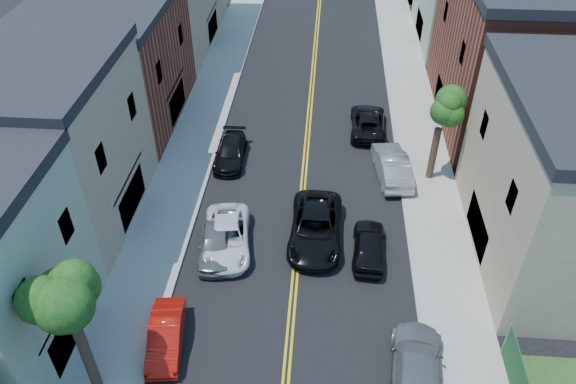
% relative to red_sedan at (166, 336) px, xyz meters
% --- Properties ---
extents(sidewalk_left, '(3.20, 100.00, 0.15)m').
position_rel_red_sedan_xyz_m(sidewalk_left, '(-2.40, 23.64, -0.60)').
color(sidewalk_left, gray).
rests_on(sidewalk_left, ground).
extents(sidewalk_right, '(3.20, 100.00, 0.15)m').
position_rel_red_sedan_xyz_m(sidewalk_right, '(13.40, 23.64, -0.60)').
color(sidewalk_right, gray).
rests_on(sidewalk_right, ground).
extents(curb_left, '(0.30, 100.00, 0.15)m').
position_rel_red_sedan_xyz_m(curb_left, '(-0.65, 23.64, -0.60)').
color(curb_left, gray).
rests_on(curb_left, ground).
extents(curb_right, '(0.30, 100.00, 0.15)m').
position_rel_red_sedan_xyz_m(curb_right, '(11.65, 23.64, -0.60)').
color(curb_right, gray).
rests_on(curb_right, ground).
extents(bldg_left_tan_near, '(9.00, 10.00, 9.00)m').
position_rel_red_sedan_xyz_m(bldg_left_tan_near, '(-8.50, 8.64, 3.83)').
color(bldg_left_tan_near, '#998466').
rests_on(bldg_left_tan_near, ground).
extents(bldg_left_brick, '(9.00, 12.00, 8.00)m').
position_rel_red_sedan_xyz_m(bldg_left_brick, '(-8.50, 19.64, 3.33)').
color(bldg_left_brick, brown).
rests_on(bldg_left_brick, ground).
extents(bldg_right_brick, '(9.00, 14.00, 10.00)m').
position_rel_red_sedan_xyz_m(bldg_right_brick, '(19.50, 21.64, 4.33)').
color(bldg_right_brick, brown).
rests_on(bldg_right_brick, ground).
extents(tree_left_mid, '(5.20, 5.20, 9.29)m').
position_rel_red_sedan_xyz_m(tree_left_mid, '(-2.38, -2.35, 5.91)').
color(tree_left_mid, '#38261C').
rests_on(tree_left_mid, sidewalk_left).
extents(tree_right_far, '(4.40, 4.40, 8.03)m').
position_rel_red_sedan_xyz_m(tree_right_far, '(13.42, 13.65, 5.09)').
color(tree_right_far, '#38261C').
rests_on(tree_right_far, sidewalk_right).
extents(red_sedan, '(1.92, 4.22, 1.34)m').
position_rel_red_sedan_xyz_m(red_sedan, '(0.00, 0.00, 0.00)').
color(red_sedan, red).
rests_on(red_sedan, ground).
extents(white_pickup, '(3.10, 5.51, 1.45)m').
position_rel_red_sedan_xyz_m(white_pickup, '(1.70, 6.53, 0.06)').
color(white_pickup, silver).
rests_on(white_pickup, ground).
extents(grey_car_left, '(2.26, 4.54, 1.49)m').
position_rel_red_sedan_xyz_m(grey_car_left, '(1.19, 6.01, 0.07)').
color(grey_car_left, '#595D61').
rests_on(grey_car_left, ground).
extents(black_car_left, '(1.90, 4.54, 1.31)m').
position_rel_red_sedan_xyz_m(black_car_left, '(0.59, 14.64, -0.02)').
color(black_car_left, black).
rests_on(black_car_left, ground).
extents(grey_car_right, '(2.76, 5.57, 1.56)m').
position_rel_red_sedan_xyz_m(grey_car_right, '(11.00, -0.93, 0.11)').
color(grey_car_right, slate).
rests_on(grey_car_right, ground).
extents(black_car_right, '(1.92, 4.29, 1.43)m').
position_rel_red_sedan_xyz_m(black_car_right, '(9.30, 6.47, 0.05)').
color(black_car_right, black).
rests_on(black_car_right, ground).
extents(silver_car_right, '(2.45, 5.30, 1.68)m').
position_rel_red_sedan_xyz_m(silver_car_right, '(11.00, 13.70, 0.17)').
color(silver_car_right, '#979A9E').
rests_on(silver_car_right, ground).
extents(dark_car_right_far, '(2.47, 5.20, 1.43)m').
position_rel_red_sedan_xyz_m(dark_car_right_far, '(9.72, 19.04, 0.05)').
color(dark_car_right_far, black).
rests_on(dark_car_right_far, ground).
extents(black_suv_lane, '(2.90, 6.04, 1.66)m').
position_rel_red_sedan_xyz_m(black_suv_lane, '(6.42, 7.53, 0.16)').
color(black_suv_lane, black).
rests_on(black_suv_lane, ground).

